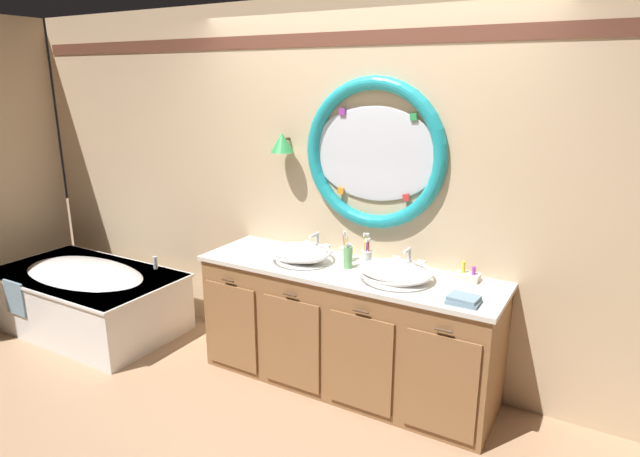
# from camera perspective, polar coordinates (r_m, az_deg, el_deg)

# --- Properties ---
(ground_plane) EXTENTS (14.00, 14.00, 0.00)m
(ground_plane) POSITION_cam_1_polar(r_m,az_deg,el_deg) (3.79, -0.37, -17.49)
(ground_plane) COLOR tan
(back_wall_assembly) EXTENTS (6.40, 0.26, 2.60)m
(back_wall_assembly) POSITION_cam_1_polar(r_m,az_deg,el_deg) (3.76, 4.23, 4.16)
(back_wall_assembly) COLOR #D6B78E
(back_wall_assembly) RESTS_ON ground_plane
(vanity_counter) EXTENTS (2.07, 0.62, 0.86)m
(vanity_counter) POSITION_cam_1_polar(r_m,az_deg,el_deg) (3.74, 2.76, -10.42)
(vanity_counter) COLOR olive
(vanity_counter) RESTS_ON ground_plane
(bathtub) EXTENTS (1.63, 0.91, 0.60)m
(bathtub) POSITION_cam_1_polar(r_m,az_deg,el_deg) (5.00, -23.52, -6.39)
(bathtub) COLOR white
(bathtub) RESTS_ON ground_plane
(sink_basin_left) EXTENTS (0.44, 0.44, 0.12)m
(sink_basin_left) POSITION_cam_1_polar(r_m,az_deg,el_deg) (3.69, -2.17, -2.55)
(sink_basin_left) COLOR white
(sink_basin_left) RESTS_ON vanity_counter
(sink_basin_right) EXTENTS (0.48, 0.48, 0.10)m
(sink_basin_right) POSITION_cam_1_polar(r_m,az_deg,el_deg) (3.40, 7.94, -4.57)
(sink_basin_right) COLOR white
(sink_basin_right) RESTS_ON vanity_counter
(faucet_set_left) EXTENTS (0.22, 0.13, 0.15)m
(faucet_set_left) POSITION_cam_1_polar(r_m,az_deg,el_deg) (3.89, -0.32, -1.66)
(faucet_set_left) COLOR silver
(faucet_set_left) RESTS_ON vanity_counter
(faucet_set_right) EXTENTS (0.23, 0.12, 0.15)m
(faucet_set_right) POSITION_cam_1_polar(r_m,az_deg,el_deg) (3.60, 9.38, -3.33)
(faucet_set_right) COLOR silver
(faucet_set_right) RESTS_ON vanity_counter
(toothbrush_holder_left) EXTENTS (0.08, 0.08, 0.22)m
(toothbrush_holder_left) POSITION_cam_1_polar(r_m,az_deg,el_deg) (3.70, 2.68, -2.60)
(toothbrush_holder_left) COLOR white
(toothbrush_holder_left) RESTS_ON vanity_counter
(toothbrush_holder_right) EXTENTS (0.08, 0.08, 0.22)m
(toothbrush_holder_right) POSITION_cam_1_polar(r_m,az_deg,el_deg) (3.63, 4.96, -2.95)
(toothbrush_holder_right) COLOR white
(toothbrush_holder_right) RESTS_ON vanity_counter
(soap_dispenser) EXTENTS (0.06, 0.07, 0.18)m
(soap_dispenser) POSITION_cam_1_polar(r_m,az_deg,el_deg) (3.56, 3.00, -2.99)
(soap_dispenser) COLOR #6BAD66
(soap_dispenser) RESTS_ON vanity_counter
(folded_hand_towel) EXTENTS (0.18, 0.14, 0.04)m
(folded_hand_towel) POSITION_cam_1_polar(r_m,az_deg,el_deg) (3.14, 14.99, -7.31)
(folded_hand_towel) COLOR #7593A8
(folded_hand_towel) RESTS_ON vanity_counter
(toiletry_basket) EXTENTS (0.14, 0.10, 0.12)m
(toiletry_basket) POSITION_cam_1_polar(r_m,az_deg,el_deg) (3.48, 15.41, -4.88)
(toiletry_basket) COLOR beige
(toiletry_basket) RESTS_ON vanity_counter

